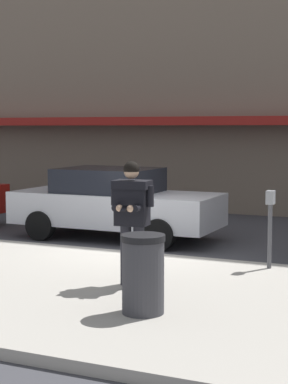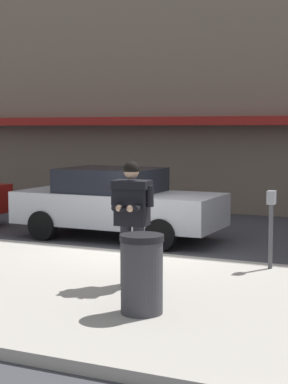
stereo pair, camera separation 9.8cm
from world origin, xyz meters
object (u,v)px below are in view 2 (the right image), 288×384
object	(u,v)px
parking_meter	(271,218)
parked_sedan_mid	(117,203)
trash_bin	(142,274)
man_texting_on_phone	(132,209)

from	to	relation	value
parking_meter	parked_sedan_mid	bearing A→B (deg)	150.85
parked_sedan_mid	trash_bin	size ratio (longest dim) A/B	4.61
parked_sedan_mid	man_texting_on_phone	world-z (taller)	man_texting_on_phone
parked_sedan_mid	trash_bin	xyz separation A→B (m)	(3.07, -5.33, -0.16)
trash_bin	parking_meter	bearing A→B (deg)	75.04
trash_bin	parked_sedan_mid	bearing A→B (deg)	119.98
parking_meter	trash_bin	xyz separation A→B (m)	(-0.84, -3.14, -0.34)
parking_meter	trash_bin	world-z (taller)	parking_meter
man_texting_on_phone	trash_bin	distance (m)	1.53
parked_sedan_mid	parking_meter	bearing A→B (deg)	-29.15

